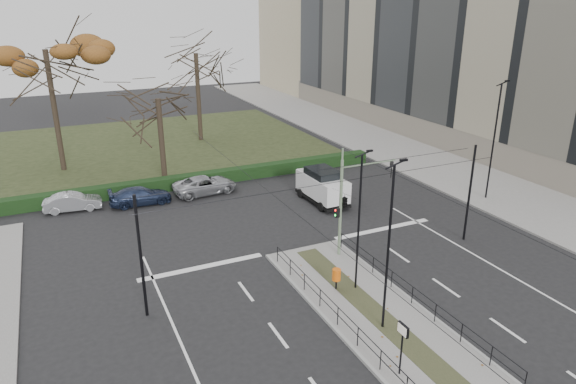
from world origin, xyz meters
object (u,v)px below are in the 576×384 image
object	(u,v)px
white_van	(322,185)
rust_tree	(45,49)
streetlamp_median_far	(359,221)
streetlamp_sidewalk	(494,140)
parked_car_fourth	(205,185)
bare_tree_center	(196,60)
bare_tree_near	(158,105)
traffic_light	(346,200)
litter_bin	(336,275)
parked_car_third	(140,196)
parked_car_second	(73,202)
streetlamp_median_near	(389,247)
info_panel	(403,335)

from	to	relation	value
white_van	rust_tree	xyz separation A→B (m)	(-16.69, 16.05, 8.87)
streetlamp_median_far	streetlamp_sidewalk	xyz separation A→B (m)	(15.59, 6.82, 0.70)
parked_car_fourth	bare_tree_center	size ratio (longest dim) A/B	0.41
streetlamp_sidewalk	bare_tree_near	size ratio (longest dim) A/B	0.97
traffic_light	white_van	distance (m)	8.71
litter_bin	bare_tree_near	xyz separation A→B (m)	(-4.08, 20.63, 5.31)
parked_car_third	white_van	bearing A→B (deg)	-111.03
traffic_light	parked_car_second	bearing A→B (deg)	134.50
parked_car_second	white_van	size ratio (longest dim) A/B	0.81
parked_car_third	parked_car_fourth	xyz separation A→B (m)	(4.88, 0.22, 0.04)
bare_tree_near	parked_car_third	bearing A→B (deg)	-121.99
litter_bin	rust_tree	bearing A→B (deg)	112.66
parked_car_fourth	bare_tree_near	bearing A→B (deg)	23.52
parked_car_third	bare_tree_center	world-z (taller)	bare_tree_center
traffic_light	streetlamp_median_near	world-z (taller)	streetlamp_median_near
streetlamp_sidewalk	info_panel	bearing A→B (deg)	-143.39
streetlamp_median_far	bare_tree_center	distance (m)	32.88
info_panel	white_van	xyz separation A→B (m)	(6.25, 17.67, -0.61)
white_van	parked_car_third	bearing A→B (deg)	156.79
streetlamp_median_near	bare_tree_center	world-z (taller)	bare_tree_center
white_van	litter_bin	bearing A→B (deg)	-115.42
streetlamp_median_near	rust_tree	bearing A→B (deg)	110.67
litter_bin	bare_tree_near	bearing A→B (deg)	101.18
traffic_light	info_panel	size ratio (longest dim) A/B	2.51
info_panel	parked_car_second	size ratio (longest dim) A/B	0.58
info_panel	bare_tree_near	world-z (taller)	bare_tree_near
streetlamp_sidewalk	streetlamp_median_far	bearing A→B (deg)	-156.39
parked_car_fourth	bare_tree_near	size ratio (longest dim) A/B	0.55
parked_car_second	white_van	xyz separation A→B (m)	(16.55, -5.96, 0.66)
streetlamp_median_near	streetlamp_sidewalk	bearing A→B (deg)	31.98
parked_car_fourth	streetlamp_median_far	bearing A→B (deg)	-175.57
bare_tree_center	parked_car_third	bearing A→B (deg)	-119.59
litter_bin	streetlamp_median_far	xyz separation A→B (m)	(0.97, -0.30, 2.85)
streetlamp_median_far	traffic_light	bearing A→B (deg)	68.14
streetlamp_median_near	bare_tree_near	distance (m)	24.77
parked_car_third	rust_tree	world-z (taller)	rust_tree
parked_car_fourth	traffic_light	bearing A→B (deg)	-167.34
white_van	bare_tree_near	bearing A→B (deg)	134.84
parked_car_second	bare_tree_center	bearing A→B (deg)	-35.73
traffic_light	litter_bin	bearing A→B (deg)	-126.39
litter_bin	bare_tree_near	world-z (taller)	bare_tree_near
traffic_light	bare_tree_near	size ratio (longest dim) A/B	0.64
info_panel	streetlamp_median_far	world-z (taller)	streetlamp_median_far
parked_car_third	litter_bin	bearing A→B (deg)	-155.41
streetlamp_sidewalk	rust_tree	world-z (taller)	rust_tree
traffic_light	streetlamp_sidewalk	bearing A→B (deg)	12.94
parked_car_second	parked_car_fourth	size ratio (longest dim) A/B	0.79
streetlamp_sidewalk	rust_tree	distance (m)	35.25
rust_tree	traffic_light	bearing A→B (deg)	-60.12
parked_car_third	white_van	world-z (taller)	white_van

